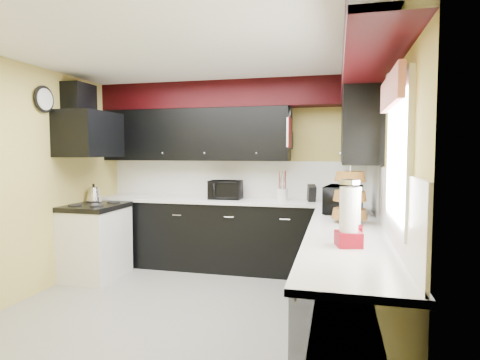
{
  "coord_description": "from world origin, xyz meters",
  "views": [
    {
      "loc": [
        1.41,
        -3.6,
        1.57
      ],
      "look_at": [
        0.38,
        0.62,
        1.26
      ],
      "focal_mm": 30.0,
      "sensor_mm": 36.0,
      "label": 1
    }
  ],
  "objects_px": {
    "toaster_oven": "(225,190)",
    "microwave": "(343,199)",
    "kettle": "(94,194)",
    "knife_block": "(312,194)",
    "utensil_crock": "(282,195)"
  },
  "relations": [
    {
      "from": "toaster_oven",
      "to": "microwave",
      "type": "bearing_deg",
      "value": -32.08
    },
    {
      "from": "toaster_oven",
      "to": "kettle",
      "type": "bearing_deg",
      "value": -164.18
    },
    {
      "from": "toaster_oven",
      "to": "kettle",
      "type": "height_order",
      "value": "toaster_oven"
    },
    {
      "from": "microwave",
      "to": "knife_block",
      "type": "bearing_deg",
      "value": 32.25
    },
    {
      "from": "microwave",
      "to": "kettle",
      "type": "distance_m",
      "value": 3.18
    },
    {
      "from": "toaster_oven",
      "to": "knife_block",
      "type": "relative_size",
      "value": 2.04
    },
    {
      "from": "knife_block",
      "to": "kettle",
      "type": "relative_size",
      "value": 1.0
    },
    {
      "from": "knife_block",
      "to": "microwave",
      "type": "bearing_deg",
      "value": -80.58
    },
    {
      "from": "knife_block",
      "to": "kettle",
      "type": "xyz_separation_m",
      "value": [
        -2.78,
        -0.48,
        -0.03
      ]
    },
    {
      "from": "knife_block",
      "to": "kettle",
      "type": "distance_m",
      "value": 2.82
    },
    {
      "from": "toaster_oven",
      "to": "knife_block",
      "type": "xyz_separation_m",
      "value": [
        1.14,
        -0.03,
        -0.02
      ]
    },
    {
      "from": "toaster_oven",
      "to": "utensil_crock",
      "type": "height_order",
      "value": "toaster_oven"
    },
    {
      "from": "kettle",
      "to": "knife_block",
      "type": "bearing_deg",
      "value": 9.76
    },
    {
      "from": "microwave",
      "to": "utensil_crock",
      "type": "distance_m",
      "value": 1.13
    },
    {
      "from": "toaster_oven",
      "to": "utensil_crock",
      "type": "relative_size",
      "value": 2.69
    }
  ]
}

